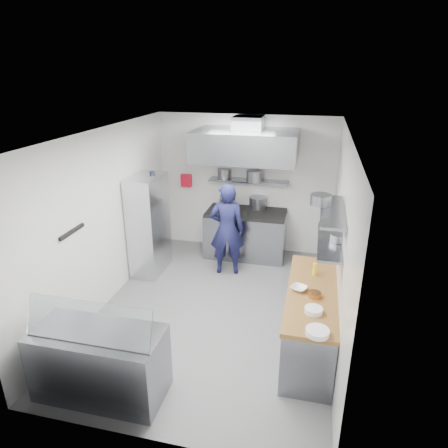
% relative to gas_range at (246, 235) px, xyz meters
% --- Properties ---
extents(floor, '(5.00, 5.00, 0.00)m').
position_rel_gas_range_xyz_m(floor, '(-0.10, -2.10, -0.45)').
color(floor, '#59595C').
rests_on(floor, ground).
extents(ceiling, '(5.00, 5.00, 0.00)m').
position_rel_gas_range_xyz_m(ceiling, '(-0.10, -2.10, 2.35)').
color(ceiling, silver).
rests_on(ceiling, wall_back).
extents(wall_back, '(3.60, 2.80, 0.02)m').
position_rel_gas_range_xyz_m(wall_back, '(-0.10, 0.40, 0.95)').
color(wall_back, white).
rests_on(wall_back, floor).
extents(wall_front, '(3.60, 2.80, 0.02)m').
position_rel_gas_range_xyz_m(wall_front, '(-0.10, -4.60, 0.95)').
color(wall_front, white).
rests_on(wall_front, floor).
extents(wall_left, '(2.80, 5.00, 0.02)m').
position_rel_gas_range_xyz_m(wall_left, '(-1.90, -2.10, 0.95)').
color(wall_left, white).
rests_on(wall_left, floor).
extents(wall_right, '(2.80, 5.00, 0.02)m').
position_rel_gas_range_xyz_m(wall_right, '(1.70, -2.10, 0.95)').
color(wall_right, white).
rests_on(wall_right, floor).
extents(gas_range, '(1.60, 0.80, 0.90)m').
position_rel_gas_range_xyz_m(gas_range, '(0.00, 0.00, 0.00)').
color(gas_range, gray).
rests_on(gas_range, floor).
extents(cooktop, '(1.57, 0.78, 0.06)m').
position_rel_gas_range_xyz_m(cooktop, '(0.00, 0.00, 0.48)').
color(cooktop, black).
rests_on(cooktop, gas_range).
extents(stock_pot_left, '(0.30, 0.30, 0.20)m').
position_rel_gas_range_xyz_m(stock_pot_left, '(-0.45, 0.23, 0.61)').
color(stock_pot_left, slate).
rests_on(stock_pot_left, cooktop).
extents(stock_pot_mid, '(0.34, 0.34, 0.24)m').
position_rel_gas_range_xyz_m(stock_pot_mid, '(0.19, 0.24, 0.63)').
color(stock_pot_mid, slate).
rests_on(stock_pot_mid, cooktop).
extents(over_range_shelf, '(1.60, 0.30, 0.04)m').
position_rel_gas_range_xyz_m(over_range_shelf, '(0.00, 0.24, 1.07)').
color(over_range_shelf, gray).
rests_on(over_range_shelf, wall_back).
extents(shelf_pot_a, '(0.28, 0.28, 0.18)m').
position_rel_gas_range_xyz_m(shelf_pot_a, '(-0.52, 0.33, 1.18)').
color(shelf_pot_a, slate).
rests_on(shelf_pot_a, over_range_shelf).
extents(shelf_pot_b, '(0.31, 0.31, 0.22)m').
position_rel_gas_range_xyz_m(shelf_pot_b, '(0.12, 0.15, 1.20)').
color(shelf_pot_b, slate).
rests_on(shelf_pot_b, over_range_shelf).
extents(extractor_hood, '(1.90, 1.15, 0.55)m').
position_rel_gas_range_xyz_m(extractor_hood, '(0.00, -0.18, 1.85)').
color(extractor_hood, gray).
rests_on(extractor_hood, wall_back).
extents(hood_duct, '(0.55, 0.55, 0.24)m').
position_rel_gas_range_xyz_m(hood_duct, '(0.00, 0.05, 2.23)').
color(hood_duct, slate).
rests_on(hood_duct, extractor_hood).
extents(red_firebox, '(0.22, 0.10, 0.26)m').
position_rel_gas_range_xyz_m(red_firebox, '(-1.35, 0.34, 0.97)').
color(red_firebox, red).
rests_on(red_firebox, wall_back).
extents(chef, '(0.70, 0.53, 1.74)m').
position_rel_gas_range_xyz_m(chef, '(-0.21, -0.81, 0.42)').
color(chef, '#161742').
rests_on(chef, floor).
extents(wire_rack, '(0.50, 0.90, 1.85)m').
position_rel_gas_range_xyz_m(wire_rack, '(-1.63, -1.06, 0.48)').
color(wire_rack, silver).
rests_on(wire_rack, floor).
extents(rack_bin_a, '(0.18, 0.22, 0.20)m').
position_rel_gas_range_xyz_m(rack_bin_a, '(-1.63, -1.11, 0.35)').
color(rack_bin_a, white).
rests_on(rack_bin_a, wire_rack).
extents(rack_bin_b, '(0.13, 0.17, 0.15)m').
position_rel_gas_range_xyz_m(rack_bin_b, '(-1.63, -0.81, 0.85)').
color(rack_bin_b, yellow).
rests_on(rack_bin_b, wire_rack).
extents(rack_jar, '(0.10, 0.10, 0.18)m').
position_rel_gas_range_xyz_m(rack_jar, '(-1.58, -0.87, 1.35)').
color(rack_jar, black).
rests_on(rack_jar, wire_rack).
extents(knife_strip, '(0.04, 0.55, 0.05)m').
position_rel_gas_range_xyz_m(knife_strip, '(-1.88, -3.00, 1.10)').
color(knife_strip, black).
rests_on(knife_strip, wall_left).
extents(prep_counter_base, '(0.62, 2.00, 0.84)m').
position_rel_gas_range_xyz_m(prep_counter_base, '(1.38, -2.70, -0.03)').
color(prep_counter_base, gray).
rests_on(prep_counter_base, floor).
extents(prep_counter_top, '(0.65, 2.04, 0.06)m').
position_rel_gas_range_xyz_m(prep_counter_top, '(1.38, -2.70, 0.42)').
color(prep_counter_top, brown).
rests_on(prep_counter_top, prep_counter_base).
extents(plate_stack_a, '(0.26, 0.26, 0.06)m').
position_rel_gas_range_xyz_m(plate_stack_a, '(1.46, -3.63, 0.48)').
color(plate_stack_a, white).
rests_on(plate_stack_a, prep_counter_top).
extents(plate_stack_b, '(0.22, 0.22, 0.06)m').
position_rel_gas_range_xyz_m(plate_stack_b, '(1.40, -3.21, 0.48)').
color(plate_stack_b, white).
rests_on(plate_stack_b, prep_counter_top).
extents(copper_pan, '(0.17, 0.17, 0.06)m').
position_rel_gas_range_xyz_m(copper_pan, '(1.40, -2.84, 0.48)').
color(copper_pan, '#CE7E3A').
rests_on(copper_pan, prep_counter_top).
extents(squeeze_bottle, '(0.06, 0.06, 0.18)m').
position_rel_gas_range_xyz_m(squeeze_bottle, '(1.39, -2.25, 0.54)').
color(squeeze_bottle, yellow).
rests_on(squeeze_bottle, prep_counter_top).
extents(mixing_bowl, '(0.27, 0.27, 0.05)m').
position_rel_gas_range_xyz_m(mixing_bowl, '(1.20, -2.72, 0.47)').
color(mixing_bowl, white).
rests_on(mixing_bowl, prep_counter_top).
extents(wall_shelf_lower, '(0.30, 1.30, 0.04)m').
position_rel_gas_range_xyz_m(wall_shelf_lower, '(1.54, -2.40, 1.05)').
color(wall_shelf_lower, gray).
rests_on(wall_shelf_lower, wall_right).
extents(wall_shelf_upper, '(0.30, 1.30, 0.04)m').
position_rel_gas_range_xyz_m(wall_shelf_upper, '(1.54, -2.40, 1.47)').
color(wall_shelf_upper, gray).
rests_on(wall_shelf_upper, wall_right).
extents(shelf_pot_c, '(0.22, 0.22, 0.10)m').
position_rel_gas_range_xyz_m(shelf_pot_c, '(1.66, -2.42, 1.12)').
color(shelf_pot_c, slate).
rests_on(shelf_pot_c, wall_shelf_lower).
extents(shelf_pot_d, '(0.28, 0.28, 0.14)m').
position_rel_gas_range_xyz_m(shelf_pot_d, '(1.39, -2.23, 1.56)').
color(shelf_pot_d, slate).
rests_on(shelf_pot_d, wall_shelf_upper).
extents(display_case, '(1.50, 0.70, 0.85)m').
position_rel_gas_range_xyz_m(display_case, '(-0.97, -4.10, -0.03)').
color(display_case, gray).
rests_on(display_case, floor).
extents(display_glass, '(1.47, 0.19, 0.42)m').
position_rel_gas_range_xyz_m(display_glass, '(-0.97, -4.22, 0.62)').
color(display_glass, silver).
rests_on(display_glass, display_case).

